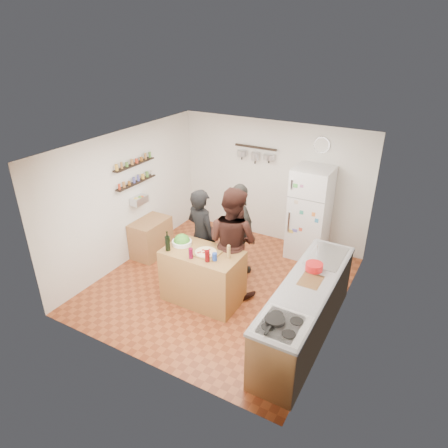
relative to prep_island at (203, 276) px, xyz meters
The scene contains 26 objects.
room_shell 1.20m from the prep_island, 86.72° to the left, with size 4.20×4.20×4.20m.
prep_island is the anchor object (origin of this frame).
pizza_board 0.47m from the prep_island, 14.04° to the right, with size 0.42×0.34×0.02m, color brown.
pizza 0.49m from the prep_island, 14.04° to the right, with size 0.34×0.34×0.02m, color beige.
salad_bowl 0.65m from the prep_island, behind, with size 0.32×0.32×0.06m, color white.
wine_bottle 0.80m from the prep_island, 156.25° to the right, with size 0.08×0.08×0.25m, color black.
wine_glass_near 0.59m from the prep_island, 101.77° to the right, with size 0.07×0.07×0.17m, color #570721.
wine_glass_far 0.62m from the prep_island, 42.27° to the right, with size 0.07×0.07×0.18m, color #520709.
pepper_mill 0.71m from the prep_island, ahead, with size 0.06×0.06×0.18m, color olive.
salt_canister 0.61m from the prep_island, 21.80° to the right, with size 0.08×0.08×0.12m, color navy.
person_left 0.74m from the prep_island, 123.27° to the left, with size 0.63×0.41×1.72m, color black.
person_center 0.74m from the prep_island, 59.88° to the left, with size 0.91×0.71×1.88m, color black.
person_back 1.13m from the prep_island, 84.11° to the left, with size 1.01×0.42×1.72m, color #282724.
counter_run 1.75m from the prep_island, ahead, with size 0.63×2.63×0.90m, color #9E7042.
stove_top 2.06m from the prep_island, 29.43° to the right, with size 0.60×0.62×0.02m, color white.
skillet 1.99m from the prep_island, 30.93° to the right, with size 0.25×0.25×0.05m, color black.
sink 1.98m from the prep_island, 24.87° to the left, with size 0.50×0.80×0.03m, color silver.
cutting_board 1.81m from the prep_island, ahead, with size 0.30×0.40×0.02m, color brown.
red_bowl 1.81m from the prep_island, 11.49° to the left, with size 0.25×0.25×0.11m, color red.
fridge 2.51m from the prep_island, 66.12° to the left, with size 0.70×0.68×1.80m, color white.
wall_clock 3.25m from the prep_island, 68.87° to the left, with size 0.30×0.30×0.03m, color silver.
spice_shelf_lower 2.26m from the prep_island, 159.24° to the left, with size 0.12×1.00×0.03m, color black.
spice_shelf_upper 2.45m from the prep_island, 159.24° to the left, with size 0.12×1.00×0.03m, color black.
produce_basket 2.10m from the prep_island, 158.93° to the left, with size 0.18×0.35×0.14m, color silver.
side_table 1.86m from the prep_island, 155.66° to the left, with size 0.50×0.80×0.73m, color #9F6A43.
pot_rack 2.94m from the prep_island, 96.77° to the left, with size 0.90×0.04×0.04m, color black.
Camera 1 is at (2.92, -5.08, 4.08)m, focal length 32.00 mm.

